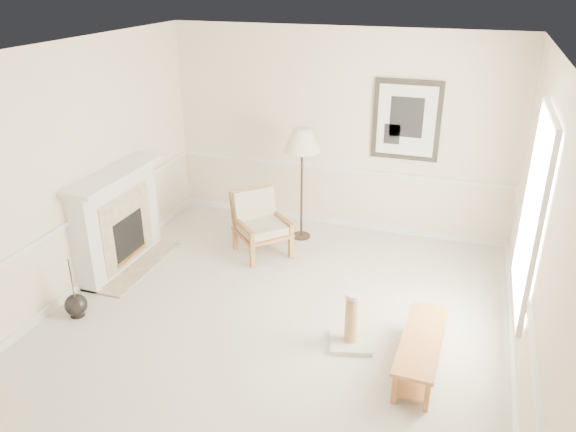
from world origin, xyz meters
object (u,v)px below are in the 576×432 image
object	(u,v)px
floor_vase	(76,305)
floor_lamp	(302,143)
bench	(421,347)
scratching_post	(351,328)
armchair	(259,220)

from	to	relation	value
floor_vase	floor_lamp	world-z (taller)	floor_lamp
floor_vase	bench	distance (m)	3.78
floor_lamp	scratching_post	size ratio (longest dim) A/B	2.65
floor_lamp	bench	size ratio (longest dim) A/B	1.28
armchair	bench	distance (m)	3.02
bench	floor_vase	bearing A→B (deg)	-175.20
armchair	scratching_post	xyz separation A→B (m)	(1.67, -1.68, -0.27)
armchair	scratching_post	size ratio (longest dim) A/B	1.54
floor_vase	armchair	size ratio (longest dim) A/B	0.78
bench	scratching_post	world-z (taller)	scratching_post
bench	scratching_post	xyz separation A→B (m)	(-0.72, 0.16, -0.05)
scratching_post	armchair	bearing A→B (deg)	134.82
armchair	bench	size ratio (longest dim) A/B	0.74
armchair	floor_lamp	bearing A→B (deg)	8.83
floor_vase	scratching_post	xyz separation A→B (m)	(3.04, 0.47, 0.06)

